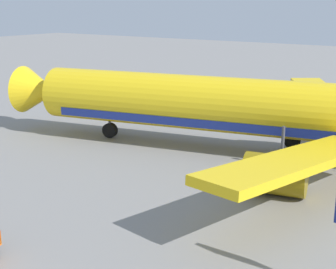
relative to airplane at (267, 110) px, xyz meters
The scene contains 1 object.
airplane is the anchor object (origin of this frame).
Camera 1 is at (12.98, -5.75, 9.76)m, focal length 52.61 mm.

